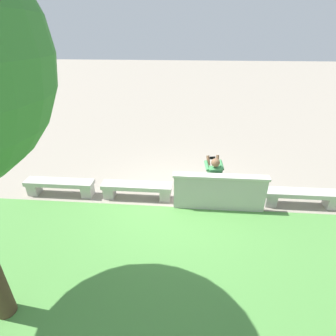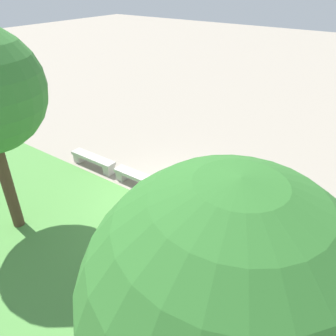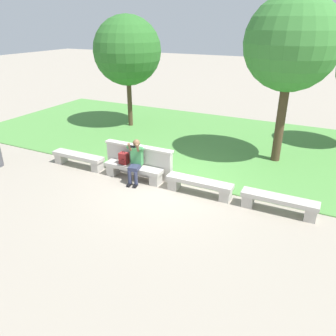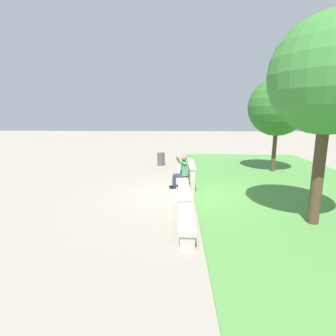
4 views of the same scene
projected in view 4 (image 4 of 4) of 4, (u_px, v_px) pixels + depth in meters
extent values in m
plane|color=gray|center=(183.00, 194.00, 9.95)|extent=(80.00, 80.00, 0.00)
cube|color=#518E42|center=(301.00, 195.00, 9.79)|extent=(20.52, 8.00, 0.03)
cube|color=#B7B2A8|center=(182.00, 167.00, 13.10)|extent=(1.93, 0.40, 0.12)
cube|color=#B7B2A8|center=(182.00, 169.00, 13.92)|extent=(0.28, 0.34, 0.33)
cube|color=#B7B2A8|center=(182.00, 175.00, 12.38)|extent=(0.28, 0.34, 0.33)
cube|color=#B7B2A8|center=(183.00, 178.00, 10.95)|extent=(1.93, 0.40, 0.12)
cube|color=#B7B2A8|center=(183.00, 178.00, 11.76)|extent=(0.28, 0.34, 0.33)
cube|color=#B7B2A8|center=(183.00, 188.00, 10.23)|extent=(0.28, 0.34, 0.33)
cube|color=#B7B2A8|center=(184.00, 193.00, 8.80)|extent=(1.93, 0.40, 0.12)
cube|color=#B7B2A8|center=(184.00, 192.00, 9.61)|extent=(0.28, 0.34, 0.33)
cube|color=#B7B2A8|center=(185.00, 207.00, 8.08)|extent=(0.28, 0.34, 0.33)
cube|color=#B7B2A8|center=(186.00, 218.00, 6.65)|extent=(1.93, 0.40, 0.12)
cube|color=#B7B2A8|center=(185.00, 215.00, 7.46)|extent=(0.28, 0.34, 0.33)
cube|color=#B7B2A8|center=(187.00, 241.00, 5.93)|extent=(0.28, 0.34, 0.33)
cube|color=#B7B2A8|center=(191.00, 176.00, 10.92)|extent=(2.30, 0.18, 0.95)
cube|color=beige|center=(191.00, 164.00, 10.82)|extent=(2.36, 0.24, 0.06)
cube|color=brown|center=(189.00, 173.00, 10.90)|extent=(0.44, 0.02, 0.22)
cube|color=black|center=(172.00, 187.00, 10.92)|extent=(0.14, 0.25, 0.06)
cylinder|color=#2D334C|center=(174.00, 182.00, 10.89)|extent=(0.11, 0.11, 0.42)
cube|color=black|center=(173.00, 188.00, 10.73)|extent=(0.14, 0.25, 0.06)
cylinder|color=#2D334C|center=(174.00, 183.00, 10.70)|extent=(0.11, 0.11, 0.42)
cube|color=#2D334C|center=(179.00, 176.00, 10.77)|extent=(0.37, 0.47, 0.12)
cube|color=#3D894C|center=(184.00, 169.00, 10.75)|extent=(0.38, 0.28, 0.56)
sphere|color=brown|center=(184.00, 159.00, 10.66)|extent=(0.22, 0.22, 0.22)
cylinder|color=#3D894C|center=(181.00, 161.00, 10.86)|extent=(0.15, 0.32, 0.21)
cylinder|color=brown|center=(178.00, 160.00, 10.76)|extent=(0.09, 0.19, 0.27)
cylinder|color=#3D894C|center=(183.00, 163.00, 10.49)|extent=(0.15, 0.32, 0.21)
cylinder|color=brown|center=(179.00, 161.00, 10.52)|extent=(0.13, 0.20, 0.27)
cube|color=black|center=(177.00, 159.00, 10.62)|extent=(0.15, 0.04, 0.08)
cube|color=maroon|center=(183.00, 170.00, 11.25)|extent=(0.28, 0.20, 0.36)
cube|color=maroon|center=(181.00, 172.00, 11.26)|extent=(0.20, 0.06, 0.16)
torus|color=black|center=(184.00, 166.00, 11.21)|extent=(0.10, 0.02, 0.10)
cylinder|color=#4C3826|center=(274.00, 148.00, 13.72)|extent=(0.21, 0.21, 2.48)
sphere|color=#2D6B28|center=(278.00, 107.00, 13.29)|extent=(2.95, 2.95, 2.95)
cylinder|color=#4C3826|center=(318.00, 170.00, 6.96)|extent=(0.30, 0.30, 3.04)
sphere|color=#387A33|center=(329.00, 75.00, 6.48)|extent=(2.96, 2.96, 2.96)
cylinder|color=#4C4C51|center=(161.00, 159.00, 15.65)|extent=(0.44, 0.44, 0.75)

